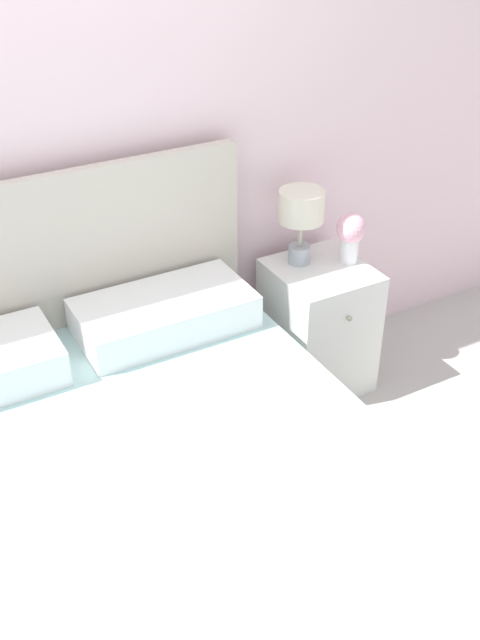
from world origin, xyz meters
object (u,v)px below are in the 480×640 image
table_lamp (301,212)px  flower_vase (351,234)px  bed (142,516)px  nightstand (318,326)px

table_lamp → flower_vase: 0.24m
bed → table_lamp: size_ratio=5.78×
bed → table_lamp: 1.43m
nightstand → flower_vase: 0.46m
table_lamp → flower_vase: table_lamp is taller
bed → table_lamp: bearing=34.8°
flower_vase → table_lamp: bearing=153.0°
bed → flower_vase: bearing=27.1°
nightstand → flower_vase: flower_vase is taller
bed → nightstand: (1.14, 0.66, 0.00)m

